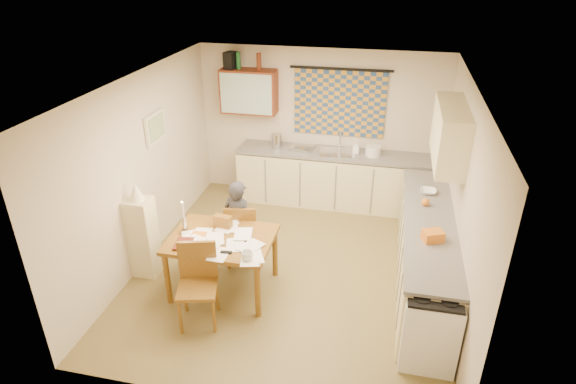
% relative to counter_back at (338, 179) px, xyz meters
% --- Properties ---
extents(floor, '(4.00, 4.50, 0.02)m').
position_rel_counter_back_xyz_m(floor, '(-0.36, -1.95, -0.46)').
color(floor, brown).
rests_on(floor, ground).
extents(ceiling, '(4.00, 4.50, 0.02)m').
position_rel_counter_back_xyz_m(ceiling, '(-0.36, -1.95, 2.06)').
color(ceiling, white).
rests_on(ceiling, floor).
extents(wall_back, '(4.00, 0.02, 2.50)m').
position_rel_counter_back_xyz_m(wall_back, '(-0.36, 0.31, 0.80)').
color(wall_back, beige).
rests_on(wall_back, floor).
extents(wall_front, '(4.00, 0.02, 2.50)m').
position_rel_counter_back_xyz_m(wall_front, '(-0.36, -4.21, 0.80)').
color(wall_front, beige).
rests_on(wall_front, floor).
extents(wall_left, '(0.02, 4.50, 2.50)m').
position_rel_counter_back_xyz_m(wall_left, '(-2.37, -1.95, 0.80)').
color(wall_left, beige).
rests_on(wall_left, floor).
extents(wall_right, '(0.02, 4.50, 2.50)m').
position_rel_counter_back_xyz_m(wall_right, '(1.65, -1.95, 0.80)').
color(wall_right, beige).
rests_on(wall_right, floor).
extents(window_blind, '(1.45, 0.03, 1.05)m').
position_rel_counter_back_xyz_m(window_blind, '(-0.06, 0.27, 1.20)').
color(window_blind, navy).
rests_on(window_blind, wall_back).
extents(curtain_rod, '(1.60, 0.04, 0.04)m').
position_rel_counter_back_xyz_m(curtain_rod, '(-0.06, 0.25, 1.75)').
color(curtain_rod, black).
rests_on(curtain_rod, wall_back).
extents(wall_cabinet, '(0.90, 0.34, 0.70)m').
position_rel_counter_back_xyz_m(wall_cabinet, '(-1.51, 0.13, 1.35)').
color(wall_cabinet, '#58210E').
rests_on(wall_cabinet, wall_back).
extents(wall_cabinet_glass, '(0.84, 0.02, 0.64)m').
position_rel_counter_back_xyz_m(wall_cabinet_glass, '(-1.51, -0.04, 1.35)').
color(wall_cabinet_glass, '#99B2A5').
rests_on(wall_cabinet_glass, wall_back).
extents(upper_cabinet_right, '(0.34, 1.30, 0.70)m').
position_rel_counter_back_xyz_m(upper_cabinet_right, '(1.47, -1.40, 1.40)').
color(upper_cabinet_right, beige).
rests_on(upper_cabinet_right, wall_right).
extents(framed_print, '(0.04, 0.50, 0.40)m').
position_rel_counter_back_xyz_m(framed_print, '(-2.33, -1.55, 1.25)').
color(framed_print, beige).
rests_on(framed_print, wall_left).
extents(print_canvas, '(0.01, 0.42, 0.32)m').
position_rel_counter_back_xyz_m(print_canvas, '(-2.31, -1.55, 1.25)').
color(print_canvas, beige).
rests_on(print_canvas, wall_left).
extents(counter_back, '(3.30, 0.62, 0.92)m').
position_rel_counter_back_xyz_m(counter_back, '(0.00, 0.00, 0.00)').
color(counter_back, beige).
rests_on(counter_back, floor).
extents(counter_right, '(0.62, 2.95, 0.92)m').
position_rel_counter_back_xyz_m(counter_right, '(1.34, -1.89, -0.00)').
color(counter_right, beige).
rests_on(counter_right, floor).
extents(stove, '(0.55, 0.55, 0.86)m').
position_rel_counter_back_xyz_m(stove, '(1.34, -3.22, -0.02)').
color(stove, white).
rests_on(stove, floor).
extents(sink, '(0.60, 0.52, 0.10)m').
position_rel_counter_back_xyz_m(sink, '(-0.04, 0.00, 0.43)').
color(sink, silver).
rests_on(sink, counter_back).
extents(tap, '(0.03, 0.03, 0.28)m').
position_rel_counter_back_xyz_m(tap, '(-0.02, 0.18, 0.61)').
color(tap, silver).
rests_on(tap, counter_back).
extents(dish_rack, '(0.40, 0.36, 0.06)m').
position_rel_counter_back_xyz_m(dish_rack, '(-0.60, 0.00, 0.50)').
color(dish_rack, silver).
rests_on(dish_rack, counter_back).
extents(kettle, '(0.19, 0.19, 0.24)m').
position_rel_counter_back_xyz_m(kettle, '(-1.03, 0.00, 0.59)').
color(kettle, silver).
rests_on(kettle, counter_back).
extents(mixing_bowl, '(0.29, 0.29, 0.16)m').
position_rel_counter_back_xyz_m(mixing_bowl, '(0.53, -0.00, 0.55)').
color(mixing_bowl, white).
rests_on(mixing_bowl, counter_back).
extents(soap_bottle, '(0.13, 0.13, 0.21)m').
position_rel_counter_back_xyz_m(soap_bottle, '(0.27, 0.05, 0.57)').
color(soap_bottle, white).
rests_on(soap_bottle, counter_back).
extents(bowl, '(0.23, 0.23, 0.05)m').
position_rel_counter_back_xyz_m(bowl, '(1.34, -1.17, 0.49)').
color(bowl, white).
rests_on(bowl, counter_right).
extents(orange_bag, '(0.26, 0.23, 0.12)m').
position_rel_counter_back_xyz_m(orange_bag, '(1.34, -2.37, 0.53)').
color(orange_bag, orange).
rests_on(orange_bag, counter_right).
extents(fruit_orange, '(0.10, 0.10, 0.10)m').
position_rel_counter_back_xyz_m(fruit_orange, '(1.29, -1.54, 0.52)').
color(fruit_orange, orange).
rests_on(fruit_orange, counter_right).
extents(speaker, '(0.21, 0.23, 0.26)m').
position_rel_counter_back_xyz_m(speaker, '(-1.80, 0.13, 1.83)').
color(speaker, black).
rests_on(speaker, wall_cabinet).
extents(bottle_green, '(0.09, 0.09, 0.26)m').
position_rel_counter_back_xyz_m(bottle_green, '(-1.67, 0.13, 1.83)').
color(bottle_green, '#195926').
rests_on(bottle_green, wall_cabinet).
extents(bottle_brown, '(0.08, 0.08, 0.26)m').
position_rel_counter_back_xyz_m(bottle_brown, '(-1.34, 0.13, 1.83)').
color(bottle_brown, '#58210E').
rests_on(bottle_brown, wall_cabinet).
extents(dining_table, '(1.24, 0.94, 0.75)m').
position_rel_counter_back_xyz_m(dining_table, '(-1.10, -2.57, -0.07)').
color(dining_table, brown).
rests_on(dining_table, floor).
extents(chair_far, '(0.49, 0.49, 0.91)m').
position_rel_counter_back_xyz_m(chair_far, '(-1.04, -1.95, -0.17)').
color(chair_far, brown).
rests_on(chair_far, floor).
extents(chair_near, '(0.53, 0.53, 0.96)m').
position_rel_counter_back_xyz_m(chair_near, '(-1.18, -3.19, -0.16)').
color(chair_near, brown).
rests_on(chair_near, floor).
extents(person, '(0.63, 0.57, 1.24)m').
position_rel_counter_back_xyz_m(person, '(-1.06, -2.01, 0.17)').
color(person, black).
rests_on(person, floor).
extents(shelf_stand, '(0.32, 0.30, 1.09)m').
position_rel_counter_back_xyz_m(shelf_stand, '(-2.20, -2.47, 0.09)').
color(shelf_stand, beige).
rests_on(shelf_stand, floor).
extents(lampshade, '(0.20, 0.20, 0.22)m').
position_rel_counter_back_xyz_m(lampshade, '(-2.20, -2.47, 0.75)').
color(lampshade, beige).
rests_on(lampshade, shelf_stand).
extents(letter_rack, '(0.23, 0.14, 0.16)m').
position_rel_counter_back_xyz_m(letter_rack, '(-1.15, -2.33, 0.38)').
color(letter_rack, brown).
rests_on(letter_rack, dining_table).
extents(mug, '(0.17, 0.17, 0.11)m').
position_rel_counter_back_xyz_m(mug, '(-0.66, -2.95, 0.35)').
color(mug, white).
rests_on(mug, dining_table).
extents(magazine, '(0.28, 0.33, 0.03)m').
position_rel_counter_back_xyz_m(magazine, '(-1.57, -2.83, 0.31)').
color(magazine, maroon).
rests_on(magazine, dining_table).
extents(book, '(0.22, 0.27, 0.02)m').
position_rel_counter_back_xyz_m(book, '(-1.47, -2.65, 0.31)').
color(book, orange).
rests_on(book, dining_table).
extents(orange_box, '(0.13, 0.10, 0.04)m').
position_rel_counter_back_xyz_m(orange_box, '(-1.39, -2.85, 0.32)').
color(orange_box, orange).
rests_on(orange_box, dining_table).
extents(eyeglasses, '(0.13, 0.06, 0.02)m').
position_rel_counter_back_xyz_m(eyeglasses, '(-0.93, -2.87, 0.31)').
color(eyeglasses, black).
rests_on(eyeglasses, dining_table).
extents(candle_holder, '(0.08, 0.08, 0.18)m').
position_rel_counter_back_xyz_m(candle_holder, '(-1.59, -2.49, 0.39)').
color(candle_holder, silver).
rests_on(candle_holder, dining_table).
extents(candle, '(0.03, 0.03, 0.22)m').
position_rel_counter_back_xyz_m(candle, '(-1.57, -2.53, 0.59)').
color(candle, white).
rests_on(candle, dining_table).
extents(candle_flame, '(0.02, 0.02, 0.02)m').
position_rel_counter_back_xyz_m(candle_flame, '(-1.58, -2.54, 0.71)').
color(candle_flame, '#FFCC66').
rests_on(candle_flame, dining_table).
extents(papers, '(1.16, 0.96, 0.02)m').
position_rel_counter_back_xyz_m(papers, '(-1.03, -2.66, 0.31)').
color(papers, white).
rests_on(papers, dining_table).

